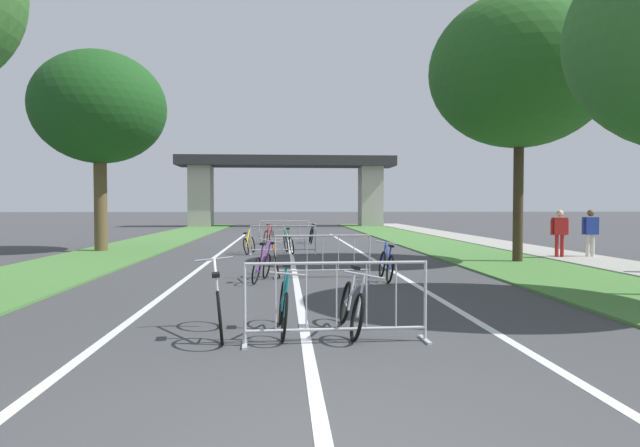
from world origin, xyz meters
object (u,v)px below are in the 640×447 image
Objects in this scene: tree_left_maple_mid at (99,108)px; bicycle_silver_2 at (351,306)px; crowd_barrier_fourth at (284,232)px; pedestrian_in_red_jacket at (590,229)px; bicycle_teal_1 at (283,306)px; bicycle_blue_9 at (386,265)px; bicycle_purple_5 at (262,266)px; bicycle_white_4 at (219,307)px; bicycle_red_3 at (269,236)px; crowd_barrier_second at (323,256)px; bicycle_yellow_7 at (249,244)px; crowd_barrier_nearest at (336,303)px; bicycle_black_8 at (311,235)px; bicycle_green_6 at (289,243)px; bicycle_orange_0 at (276,262)px; pedestrian_waiting at (560,229)px; tree_right_oak_mid at (520,71)px; crowd_barrier_third at (283,240)px.

tree_left_maple_mid is 16.59m from bicycle_silver_2.
pedestrian_in_red_jacket is (10.13, -8.51, 0.47)m from crowd_barrier_fourth.
bicycle_blue_9 is at bearing -117.50° from bicycle_teal_1.
tree_left_maple_mid is 4.84× the size of bicycle_purple_5.
tree_left_maple_mid reaches higher than bicycle_white_4.
bicycle_purple_5 is (0.19, -12.60, -0.00)m from bicycle_red_3.
bicycle_purple_5 is (6.46, -8.58, -5.09)m from tree_left_maple_mid.
tree_left_maple_mid is 12.27m from crowd_barrier_second.
pedestrian_in_red_jacket reaches higher than bicycle_yellow_7.
crowd_barrier_nearest reaches higher than bicycle_black_8.
bicycle_teal_1 is 1.02× the size of bicycle_red_3.
crowd_barrier_fourth is 18.28m from bicycle_teal_1.
crowd_barrier_nearest reaches higher than bicycle_yellow_7.
bicycle_white_4 is 1.07× the size of pedestrian_in_red_jacket.
bicycle_green_6 reaches higher than bicycle_blue_9.
pedestrian_waiting reaches higher than bicycle_orange_0.
tree_right_oak_mid reaches higher than bicycle_silver_2.
bicycle_red_3 is at bearing 93.47° from bicycle_yellow_7.
bicycle_black_8 is at bearing 26.80° from tree_left_maple_mid.
tree_right_oak_mid is at bearing -58.32° from bicycle_black_8.
crowd_barrier_nearest is at bearing -61.89° from tree_left_maple_mid.
bicycle_white_4 is 6.15m from bicycle_blue_9.
tree_right_oak_mid reaches higher than bicycle_yellow_7.
crowd_barrier_second is 1.53× the size of bicycle_purple_5.
crowd_barrier_second is 12.12m from bicycle_red_3.
bicycle_yellow_7 is 1.02× the size of pedestrian_in_red_jacket.
bicycle_teal_1 is at bearing -99.62° from crowd_barrier_second.
bicycle_green_6 is (-0.77, 6.84, -0.15)m from crowd_barrier_second.
crowd_barrier_third reaches higher than bicycle_purple_5.
tree_left_maple_mid reaches higher than bicycle_silver_2.
bicycle_yellow_7 is (-0.37, 12.49, -0.04)m from bicycle_white_4.
tree_left_maple_mid is 3.16× the size of crowd_barrier_third.
pedestrian_waiting reaches higher than crowd_barrier_nearest.
pedestrian_waiting reaches higher than bicycle_silver_2.
bicycle_orange_0 is at bearing -104.63° from bicycle_green_6.
crowd_barrier_nearest is 1.40× the size of bicycle_silver_2.
bicycle_white_4 is at bearing 3.80° from bicycle_teal_1.
crowd_barrier_nearest is 1.42× the size of bicycle_blue_9.
bicycle_teal_1 is 12.47m from bicycle_yellow_7.
bicycle_white_4 is at bearing -98.27° from bicycle_black_8.
crowd_barrier_fourth is 1.46× the size of pedestrian_in_red_jacket.
crowd_barrier_third is at bearing -86.71° from bicycle_silver_2.
bicycle_red_3 is at bearing 145.93° from pedestrian_waiting.
bicycle_orange_0 is at bearing 75.67° from bicycle_white_4.
tree_right_oak_mid reaches higher than bicycle_red_3.
bicycle_white_4 is at bearing -78.66° from bicycle_yellow_7.
bicycle_orange_0 is 0.92× the size of bicycle_white_4.
crowd_barrier_fourth is (-0.65, 18.88, 0.00)m from crowd_barrier_nearest.
bicycle_teal_1 is 1.03× the size of pedestrian_waiting.
tree_right_oak_mid is 4.96× the size of bicycle_yellow_7.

